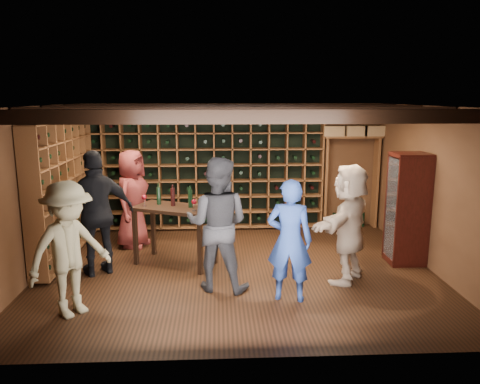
{
  "coord_description": "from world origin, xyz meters",
  "views": [
    {
      "loc": [
        -0.29,
        -6.86,
        2.65
      ],
      "look_at": [
        0.06,
        0.2,
        1.19
      ],
      "focal_mm": 35.0,
      "sensor_mm": 36.0,
      "label": 1
    }
  ],
  "objects_px": {
    "man_grey_suit": "(217,224)",
    "guest_beige": "(349,223)",
    "guest_red_floral": "(132,199)",
    "man_blue_shirt": "(290,240)",
    "guest_khaki": "(69,249)",
    "tasting_table": "(174,214)",
    "display_cabinet": "(407,211)",
    "guest_woman_black": "(97,213)"
  },
  "relations": [
    {
      "from": "tasting_table",
      "to": "man_grey_suit",
      "type": "bearing_deg",
      "value": -30.87
    },
    {
      "from": "man_blue_shirt",
      "to": "man_grey_suit",
      "type": "distance_m",
      "value": 1.03
    },
    {
      "from": "guest_red_floral",
      "to": "man_blue_shirt",
      "type": "bearing_deg",
      "value": -116.33
    },
    {
      "from": "man_grey_suit",
      "to": "guest_red_floral",
      "type": "distance_m",
      "value": 2.46
    },
    {
      "from": "display_cabinet",
      "to": "guest_red_floral",
      "type": "height_order",
      "value": "display_cabinet"
    },
    {
      "from": "display_cabinet",
      "to": "guest_beige",
      "type": "distance_m",
      "value": 1.32
    },
    {
      "from": "guest_woman_black",
      "to": "guest_beige",
      "type": "relative_size",
      "value": 1.09
    },
    {
      "from": "display_cabinet",
      "to": "guest_red_floral",
      "type": "relative_size",
      "value": 1.01
    },
    {
      "from": "man_grey_suit",
      "to": "guest_beige",
      "type": "xyz_separation_m",
      "value": [
        1.88,
        0.2,
        -0.07
      ]
    },
    {
      "from": "guest_woman_black",
      "to": "guest_khaki",
      "type": "height_order",
      "value": "guest_woman_black"
    },
    {
      "from": "guest_woman_black",
      "to": "tasting_table",
      "type": "relative_size",
      "value": 1.35
    },
    {
      "from": "guest_beige",
      "to": "tasting_table",
      "type": "bearing_deg",
      "value": -71.35
    },
    {
      "from": "man_blue_shirt",
      "to": "guest_red_floral",
      "type": "height_order",
      "value": "guest_red_floral"
    },
    {
      "from": "man_blue_shirt",
      "to": "man_grey_suit",
      "type": "bearing_deg",
      "value": -10.07
    },
    {
      "from": "man_grey_suit",
      "to": "display_cabinet",
      "type": "bearing_deg",
      "value": -148.89
    },
    {
      "from": "man_blue_shirt",
      "to": "guest_beige",
      "type": "distance_m",
      "value": 1.13
    },
    {
      "from": "guest_khaki",
      "to": "tasting_table",
      "type": "distance_m",
      "value": 2.04
    },
    {
      "from": "guest_beige",
      "to": "tasting_table",
      "type": "xyz_separation_m",
      "value": [
        -2.56,
        0.8,
        -0.04
      ]
    },
    {
      "from": "guest_khaki",
      "to": "tasting_table",
      "type": "bearing_deg",
      "value": 9.22
    },
    {
      "from": "display_cabinet",
      "to": "guest_beige",
      "type": "xyz_separation_m",
      "value": [
        -1.13,
        -0.68,
        0.0
      ]
    },
    {
      "from": "man_blue_shirt",
      "to": "guest_khaki",
      "type": "bearing_deg",
      "value": 20.25
    },
    {
      "from": "guest_red_floral",
      "to": "tasting_table",
      "type": "relative_size",
      "value": 1.24
    },
    {
      "from": "guest_khaki",
      "to": "guest_beige",
      "type": "xyz_separation_m",
      "value": [
        3.67,
        0.91,
        0.02
      ]
    },
    {
      "from": "guest_red_floral",
      "to": "guest_beige",
      "type": "relative_size",
      "value": 1.01
    },
    {
      "from": "man_blue_shirt",
      "to": "guest_woman_black",
      "type": "xyz_separation_m",
      "value": [
        -2.71,
        1.05,
        0.13
      ]
    },
    {
      "from": "guest_beige",
      "to": "tasting_table",
      "type": "relative_size",
      "value": 1.23
    },
    {
      "from": "tasting_table",
      "to": "guest_khaki",
      "type": "bearing_deg",
      "value": -97.91
    },
    {
      "from": "display_cabinet",
      "to": "man_blue_shirt",
      "type": "distance_m",
      "value": 2.45
    },
    {
      "from": "display_cabinet",
      "to": "man_blue_shirt",
      "type": "height_order",
      "value": "display_cabinet"
    },
    {
      "from": "guest_red_floral",
      "to": "guest_woman_black",
      "type": "xyz_separation_m",
      "value": [
        -0.28,
        -1.32,
        0.07
      ]
    },
    {
      "from": "display_cabinet",
      "to": "guest_khaki",
      "type": "distance_m",
      "value": 5.05
    },
    {
      "from": "display_cabinet",
      "to": "guest_beige",
      "type": "height_order",
      "value": "display_cabinet"
    },
    {
      "from": "display_cabinet",
      "to": "man_blue_shirt",
      "type": "bearing_deg",
      "value": -148.07
    },
    {
      "from": "guest_beige",
      "to": "guest_woman_black",
      "type": "bearing_deg",
      "value": -60.81
    },
    {
      "from": "man_blue_shirt",
      "to": "guest_beige",
      "type": "bearing_deg",
      "value": -133.31
    },
    {
      "from": "tasting_table",
      "to": "guest_red_floral",
      "type": "bearing_deg",
      "value": 155.61
    },
    {
      "from": "tasting_table",
      "to": "guest_woman_black",
      "type": "bearing_deg",
      "value": -136.8
    },
    {
      "from": "guest_woman_black",
      "to": "guest_khaki",
      "type": "bearing_deg",
      "value": 58.63
    },
    {
      "from": "display_cabinet",
      "to": "man_blue_shirt",
      "type": "xyz_separation_m",
      "value": [
        -2.08,
        -1.29,
        -0.05
      ]
    },
    {
      "from": "guest_woman_black",
      "to": "guest_khaki",
      "type": "relative_size",
      "value": 1.12
    },
    {
      "from": "man_grey_suit",
      "to": "tasting_table",
      "type": "bearing_deg",
      "value": -41.02
    },
    {
      "from": "display_cabinet",
      "to": "man_grey_suit",
      "type": "distance_m",
      "value": 3.13
    }
  ]
}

